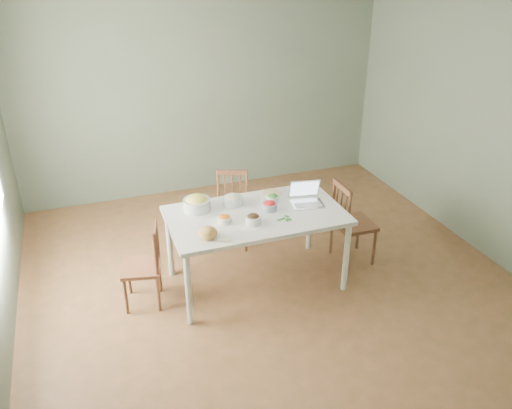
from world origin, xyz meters
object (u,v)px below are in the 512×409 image
object	(u,v)px
chair_right	(354,222)
chair_left	(141,266)
bread_boule	(208,233)
dining_table	(256,249)
bowl_squash	(197,203)
laptop	(308,195)
chair_far	(232,211)

from	to	relation	value
chair_right	chair_left	bearing A→B (deg)	91.29
chair_left	bread_boule	bearing A→B (deg)	71.51
dining_table	bowl_squash	size ratio (longest dim) A/B	6.38
dining_table	bowl_squash	xyz separation A→B (m)	(-0.53, 0.27, 0.48)
chair_left	chair_right	xyz separation A→B (m)	(2.32, 0.00, 0.04)
chair_left	chair_right	bearing A→B (deg)	102.53
chair_left	chair_right	world-z (taller)	chair_right
laptop	bread_boule	bearing A→B (deg)	-154.79
dining_table	chair_right	bearing A→B (deg)	2.68
dining_table	laptop	size ratio (longest dim) A/B	5.40
chair_far	chair_right	world-z (taller)	chair_right
chair_left	bread_boule	distance (m)	0.81
chair_far	chair_left	size ratio (longest dim) A/B	1.02
bread_boule	dining_table	bearing A→B (deg)	27.70
dining_table	bread_boule	xyz separation A→B (m)	(-0.57, -0.30, 0.46)
chair_right	bread_boule	distance (m)	1.81
chair_right	laptop	distance (m)	0.75
chair_right	bread_boule	xyz separation A→B (m)	(-1.73, -0.35, 0.40)
chair_right	bowl_squash	bearing A→B (deg)	83.84
chair_left	chair_right	distance (m)	2.32
chair_far	dining_table	bearing A→B (deg)	-68.93
bread_boule	bowl_squash	xyz separation A→B (m)	(0.04, 0.57, 0.02)
bowl_squash	laptop	xyz separation A→B (m)	(1.08, -0.27, 0.03)
chair_right	bread_boule	world-z (taller)	chair_right
chair_far	chair_left	distance (m)	1.38
chair_far	chair_left	bearing A→B (deg)	-125.53
chair_far	bread_boule	distance (m)	1.32
dining_table	chair_right	size ratio (longest dim) A/B	1.83
dining_table	chair_left	bearing A→B (deg)	177.39
dining_table	chair_far	world-z (taller)	chair_far
bread_boule	bowl_squash	bearing A→B (deg)	85.67
dining_table	chair_far	bearing A→B (deg)	89.96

